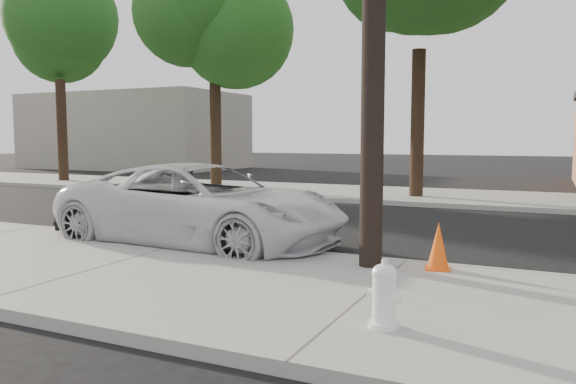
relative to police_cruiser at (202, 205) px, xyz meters
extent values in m
plane|color=black|center=(-0.01, 1.80, -0.78)|extent=(120.00, 120.00, 0.00)
cube|color=gray|center=(-0.01, -2.50, -0.71)|extent=(90.00, 4.40, 0.15)
cube|color=gray|center=(-0.01, 10.30, -0.71)|extent=(90.00, 5.00, 0.15)
cube|color=#9E9B93|center=(-0.01, -0.30, -0.71)|extent=(90.00, 0.12, 0.16)
cube|color=gray|center=(-20.01, 21.80, 1.72)|extent=(14.00, 8.00, 5.00)
cylinder|color=black|center=(-14.01, 9.80, 1.62)|extent=(0.44, 0.44, 4.50)
sphere|color=#154916|center=(-14.01, 9.80, 5.37)|extent=(4.50, 4.50, 4.50)
sphere|color=#154916|center=(-13.41, 9.35, 6.57)|extent=(3.60, 3.60, 3.60)
cylinder|color=black|center=(-6.01, 10.00, 1.49)|extent=(0.44, 0.44, 4.25)
sphere|color=#154916|center=(-6.01, 10.00, 5.02)|extent=(4.20, 4.20, 4.20)
sphere|color=#154916|center=(-5.45, 9.58, 6.14)|extent=(3.36, 3.36, 3.36)
cylinder|color=black|center=(1.99, 9.60, 1.74)|extent=(0.44, 0.44, 4.75)
imported|color=silver|center=(0.00, 0.00, 0.00)|extent=(5.78, 2.91, 1.57)
cylinder|color=white|center=(4.51, -3.50, -0.61)|extent=(0.31, 0.31, 0.06)
cylinder|color=white|center=(4.51, -3.50, -0.36)|extent=(0.24, 0.24, 0.54)
ellipsoid|color=white|center=(4.51, -3.50, -0.08)|extent=(0.26, 0.26, 0.18)
cylinder|color=white|center=(4.51, -3.50, -0.31)|extent=(0.34, 0.15, 0.11)
cylinder|color=white|center=(4.51, -3.50, -0.31)|extent=(0.16, 0.19, 0.14)
cube|color=#FF550D|center=(4.54, -0.70, -0.62)|extent=(0.42, 0.42, 0.02)
cone|color=#FF550D|center=(4.54, -0.70, -0.29)|extent=(0.37, 0.37, 0.69)
camera|label=1|loc=(5.96, -8.87, 1.26)|focal=35.00mm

